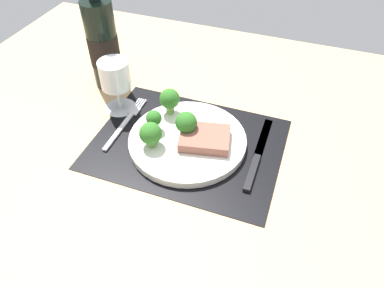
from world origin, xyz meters
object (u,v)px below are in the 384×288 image
object	(u,v)px
plate	(187,140)
knife	(257,158)
wine_bottle	(103,44)
steak	(205,138)
fork	(126,122)
wine_glass	(115,78)

from	to	relation	value
plate	knife	bearing A→B (deg)	1.98
plate	wine_bottle	bearing A→B (deg)	151.49
steak	fork	bearing A→B (deg)	175.77
wine_bottle	fork	bearing A→B (deg)	-49.20
wine_bottle	wine_glass	xyz separation A→B (cm)	(7.76, -8.76, -2.54)
fork	steak	bearing A→B (deg)	-2.61
wine_bottle	wine_glass	distance (cm)	11.98
plate	steak	xyz separation A→B (cm)	(3.95, -0.05, 1.89)
plate	wine_bottle	world-z (taller)	wine_bottle
steak	wine_bottle	bearing A→B (deg)	154.49
knife	wine_glass	xyz separation A→B (cm)	(-35.28, 5.75, 8.09)
steak	plate	bearing A→B (deg)	179.26
fork	wine_glass	distance (cm)	10.29
fork	knife	size ratio (longest dim) A/B	0.83
wine_glass	wine_bottle	bearing A→B (deg)	131.53
steak	knife	bearing A→B (deg)	2.92
wine_glass	knife	bearing A→B (deg)	-9.25
wine_bottle	wine_glass	bearing A→B (deg)	-48.47
knife	fork	bearing A→B (deg)	176.55
fork	wine_bottle	world-z (taller)	wine_bottle
plate	knife	distance (cm)	15.38
fork	wine_bottle	size ratio (longest dim) A/B	0.64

